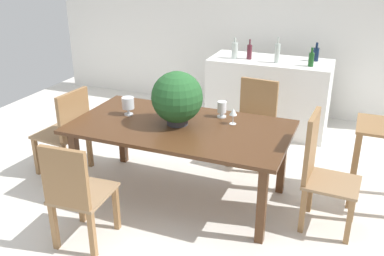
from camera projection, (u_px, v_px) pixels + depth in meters
The scene contains 17 objects.
ground_plane at pixel (186, 188), 4.31m from camera, with size 7.04×7.04×0.00m, color silver.
back_wall at pixel (257, 20), 6.03m from camera, with size 6.40×0.10×2.60m, color white.
dining_table at pixel (180, 133), 3.95m from camera, with size 1.99×1.07×0.73m.
chair_head_end at pixel (68, 128), 4.43m from camera, with size 0.50×0.51×0.92m.
chair_near_left at pixel (76, 192), 3.29m from camera, with size 0.44×0.49×0.92m.
chair_foot_end at pixel (320, 168), 3.56m from camera, with size 0.46×0.44×1.01m.
chair_far_right at pixel (255, 118), 4.71m from camera, with size 0.49×0.46×0.92m.
flower_centerpiece at pixel (177, 98), 3.85m from camera, with size 0.47×0.47×0.50m.
crystal_vase_left at pixel (222, 108), 4.08m from camera, with size 0.09×0.09×0.16m.
crystal_vase_center_near at pixel (128, 104), 4.12m from camera, with size 0.12×0.12×0.18m.
wine_glass at pixel (233, 112), 3.90m from camera, with size 0.07×0.07×0.15m.
kitchen_counter at pixel (268, 95), 5.57m from camera, with size 1.52×0.67×0.93m, color white.
wine_bottle_amber at pixel (249, 52), 5.39m from camera, with size 0.06×0.06×0.25m.
wine_bottle_dark at pixel (277, 53), 5.21m from camera, with size 0.06×0.06×0.32m.
wine_bottle_clear at pixel (235, 50), 5.42m from camera, with size 0.08×0.08×0.27m.
wine_bottle_tall at pixel (311, 59), 5.06m from camera, with size 0.06×0.06×0.23m.
wine_bottle_green at pixel (316, 54), 5.31m from camera, with size 0.07×0.07×0.23m.
Camera 1 is at (1.45, -3.44, 2.23)m, focal length 40.08 mm.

